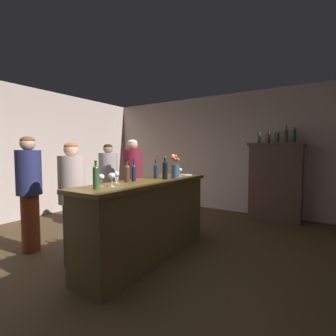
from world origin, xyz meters
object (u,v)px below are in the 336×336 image
Objects in this scene: display_cabinet at (275,180)px; flower_arrangement at (175,168)px; wine_bottle_chardonnay at (134,172)px; wine_glass_mid at (117,175)px; display_bottle_midright at (286,135)px; display_bottle_right at (294,135)px; wine_bottle_merlot at (156,170)px; patron_tall at (109,182)px; display_bottle_left at (259,137)px; wine_bottle_rose at (127,173)px; cheese_plate at (186,175)px; display_bottle_center at (277,136)px; wine_bottle_pinot at (96,176)px; patron_redhead at (29,188)px; wine_glass_front at (101,177)px; wine_glass_spare at (180,170)px; patron_by_cabinet at (133,182)px; wine_bottle_syrah at (165,169)px; bar_counter at (148,219)px; display_bottle_midleft at (269,137)px; patron_in_navy at (72,198)px; wine_glass_rear at (112,176)px.

display_cabinet reaches higher than flower_arrangement.
wine_bottle_chardonnay is 1.95× the size of wine_glass_mid.
display_bottle_midright reaches higher than display_bottle_right.
wine_bottle_merlot is 1.56m from patron_tall.
patron_tall is at bearing -136.43° from display_bottle_left.
wine_bottle_rose reaches higher than cheese_plate.
display_bottle_right is at bearing -0.00° from display_bottle_center.
wine_bottle_rose is at bearing -12.98° from patron_tall.
patron_tall reaches higher than wine_bottle_pinot.
display_cabinet is at bearing 19.14° from patron_redhead.
wine_glass_spare is (0.21, 1.47, -0.00)m from wine_glass_front.
wine_bottle_rose is 1.19m from patron_by_cabinet.
wine_glass_mid is at bearing -111.90° from wine_bottle_syrah.
wine_glass_mid is 0.44× the size of display_bottle_midright.
wine_bottle_syrah is 0.20× the size of patron_redhead.
bar_counter is 3.41m from display_bottle_midleft.
wine_glass_spare is at bearing 67.31° from wine_bottle_merlot.
display_bottle_midleft is 0.35m from display_bottle_midright.
wine_bottle_pinot is 0.77m from wine_bottle_chardonnay.
display_bottle_right reaches higher than cheese_plate.
display_bottle_midleft is at bearing -180.00° from display_bottle_midright.
wine_glass_front is at bearing -90.32° from wine_bottle_rose.
patron_redhead is (-1.64, -1.79, -0.14)m from cheese_plate.
wine_bottle_rose is at bearing -113.62° from bar_counter.
display_bottle_midleft reaches higher than wine_bottle_pinot.
display_bottle_midleft reaches higher than wine_glass_front.
wine_bottle_rose is 0.64m from wine_bottle_pinot.
wine_bottle_chardonnay is at bearing -106.40° from display_bottle_left.
display_cabinet is at bearing 62.48° from patron_tall.
wine_bottle_rose reaches higher than wine_glass_spare.
bar_counter is 7.76× the size of wine_bottle_chardonnay.
display_bottle_left is at bearing 75.70° from flower_arrangement.
patron_by_cabinet is at bearing 117.96° from wine_bottle_pinot.
wine_bottle_chardonnay is 0.57m from wine_glass_front.
display_cabinet is at bearing 73.38° from wine_bottle_pinot.
wine_bottle_merlot is 0.18× the size of patron_tall.
patron_in_navy is (-2.20, -3.71, -0.94)m from display_bottle_right.
display_bottle_right is at bearing 57.79° from wine_glass_spare.
patron_tall is at bearing -140.45° from display_cabinet.
wine_bottle_pinot reaches higher than wine_glass_rear.
bar_counter is 1.38× the size of patron_by_cabinet.
wine_glass_spare is 0.44× the size of display_bottle_left.
display_bottle_right is (1.45, 1.99, 0.73)m from cheese_plate.
display_cabinet is 11.65× the size of wine_glass_front.
display_bottle_left is (0.70, 2.73, 0.57)m from wine_bottle_syrah.
wine_glass_mid is 3.87m from display_bottle_right.
patron_in_navy is 1.35m from patron_by_cabinet.
cheese_plate is 0.70× the size of display_bottle_midleft.
wine_bottle_rose is 2.05× the size of wine_glass_front.
bar_counter is at bearing 51.26° from wine_bottle_chardonnay.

